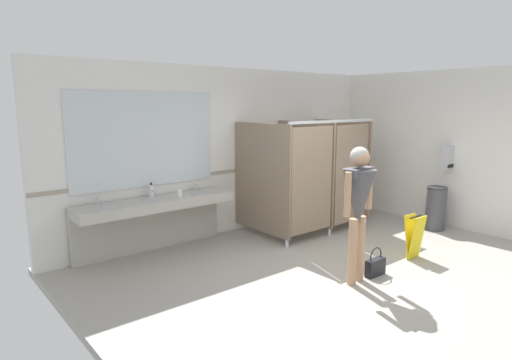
{
  "coord_description": "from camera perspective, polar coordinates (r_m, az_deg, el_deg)",
  "views": [
    {
      "loc": [
        -4.49,
        -3.31,
        2.19
      ],
      "look_at": [
        -0.93,
        1.01,
        1.2
      ],
      "focal_mm": 30.29,
      "sensor_mm": 36.0,
      "label": 1
    }
  ],
  "objects": [
    {
      "name": "wet_floor_sign",
      "position": [
        6.61,
        20.18,
        -7.02
      ],
      "size": [
        0.28,
        0.19,
        0.63
      ],
      "color": "yellow",
      "rests_on": "ground_plane"
    },
    {
      "name": "wall_back",
      "position": [
        7.54,
        -2.75,
        3.94
      ],
      "size": [
        6.69,
        0.12,
        2.79
      ],
      "primitive_type": "cube",
      "color": "silver",
      "rests_on": "ground_plane"
    },
    {
      "name": "wall_back_tile_band",
      "position": [
        7.54,
        -2.44,
        1.29
      ],
      "size": [
        6.69,
        0.01,
        0.06
      ],
      "primitive_type": "cube",
      "color": "#9E937F",
      "rests_on": "wall_back"
    },
    {
      "name": "bathroom_stalls",
      "position": [
        7.51,
        7.47,
        0.91
      ],
      "size": [
        2.04,
        1.36,
        1.93
      ],
      "color": "#84705B",
      "rests_on": "ground_plane"
    },
    {
      "name": "person_standing",
      "position": [
        5.35,
        13.39,
        -2.3
      ],
      "size": [
        0.59,
        0.45,
        1.69
      ],
      "color": "tan",
      "rests_on": "ground_plane"
    },
    {
      "name": "mirror_panel",
      "position": [
        6.58,
        -14.39,
        5.21
      ],
      "size": [
        2.26,
        0.02,
        1.39
      ],
      "primitive_type": "cube",
      "color": "silver",
      "rests_on": "wall_back"
    },
    {
      "name": "wall_side_right",
      "position": [
        8.32,
        26.85,
        3.44
      ],
      "size": [
        0.12,
        5.88,
        2.79
      ],
      "primitive_type": "cube",
      "color": "silver",
      "rests_on": "ground_plane"
    },
    {
      "name": "ground_plane",
      "position": [
        6.01,
        13.36,
        -12.18
      ],
      "size": [
        6.69,
        5.88,
        0.1
      ],
      "primitive_type": "cube",
      "color": "#9E998E"
    },
    {
      "name": "floor_drain_cover",
      "position": [
        6.5,
        16.33,
        -10.07
      ],
      "size": [
        0.14,
        0.14,
        0.01
      ],
      "primitive_type": "cylinder",
      "color": "#B7BABF",
      "rests_on": "ground_plane"
    },
    {
      "name": "paper_cup",
      "position": [
        6.5,
        -10.07,
        -1.77
      ],
      "size": [
        0.07,
        0.07,
        0.1
      ],
      "primitive_type": "cylinder",
      "color": "white",
      "rests_on": "vanity_counter"
    },
    {
      "name": "paper_towel_dispenser_upper",
      "position": [
        8.37,
        24.08,
        2.73
      ],
      "size": [
        0.33,
        0.13,
        0.41
      ],
      "color": "#B7BABF",
      "rests_on": "wall_side_right"
    },
    {
      "name": "trash_bin",
      "position": [
        8.24,
        22.66,
        -3.45
      ],
      "size": [
        0.35,
        0.35,
        0.77
      ],
      "color": "#47474C",
      "rests_on": "ground_plane"
    },
    {
      "name": "handbag",
      "position": [
        5.89,
        15.49,
        -10.89
      ],
      "size": [
        0.32,
        0.1,
        0.38
      ],
      "color": "black",
      "rests_on": "ground_plane"
    },
    {
      "name": "soap_dispenser",
      "position": [
        6.57,
        -13.63,
        -1.39
      ],
      "size": [
        0.07,
        0.07,
        0.22
      ],
      "color": "white",
      "rests_on": "vanity_counter"
    },
    {
      "name": "vanity_counter",
      "position": [
        6.57,
        -13.23,
        -4.18
      ],
      "size": [
        2.36,
        0.56,
        0.94
      ],
      "color": "#B2ADA3",
      "rests_on": "ground_plane"
    }
  ]
}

